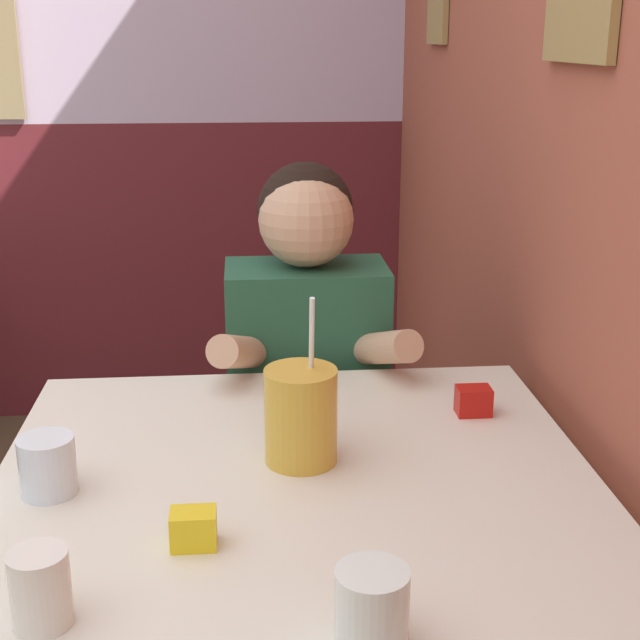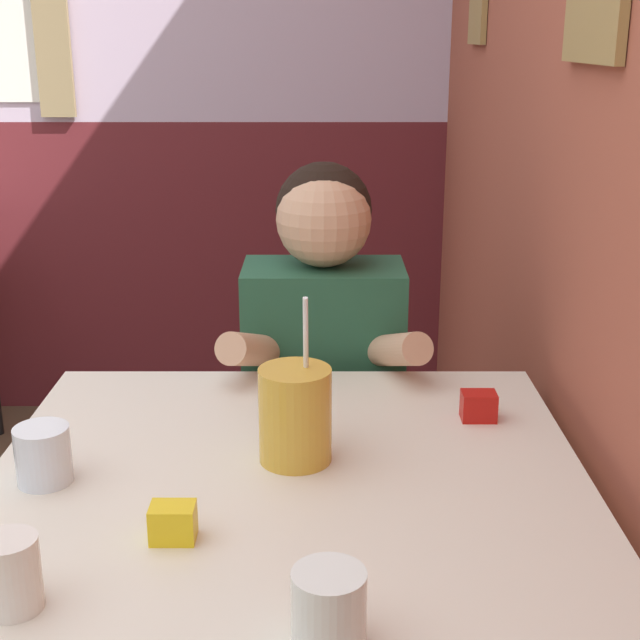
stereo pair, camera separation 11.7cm
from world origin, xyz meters
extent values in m
cube|color=#9E4C38|center=(1.51, 1.19, 1.35)|extent=(0.06, 4.38, 2.70)
cube|color=olive|center=(1.47, 0.66, 1.44)|extent=(0.02, 0.30, 0.18)
cube|color=olive|center=(1.47, 1.79, 1.47)|extent=(0.02, 0.22, 0.20)
cube|color=maroon|center=(0.00, 2.41, 0.55)|extent=(5.96, 0.06, 1.10)
cube|color=beige|center=(0.97, 0.34, 0.74)|extent=(0.92, 0.90, 0.04)
cylinder|color=black|center=(0.56, 0.76, 0.36)|extent=(0.04, 0.04, 0.72)
cylinder|color=black|center=(1.39, 0.76, 0.36)|extent=(0.04, 0.04, 0.72)
cube|color=#235138|center=(1.03, 0.95, 0.22)|extent=(0.31, 0.20, 0.45)
cube|color=#235138|center=(1.03, 0.95, 0.69)|extent=(0.34, 0.20, 0.49)
sphere|color=black|center=(1.03, 0.97, 1.05)|extent=(0.20, 0.20, 0.20)
sphere|color=tan|center=(1.03, 0.95, 1.04)|extent=(0.20, 0.20, 0.20)
cylinder|color=tan|center=(0.90, 0.81, 0.80)|extent=(0.14, 0.27, 0.15)
cylinder|color=tan|center=(1.17, 0.81, 0.80)|extent=(0.14, 0.27, 0.15)
cylinder|color=gold|center=(0.99, 0.41, 0.83)|extent=(0.11, 0.11, 0.15)
cylinder|color=white|center=(1.00, 0.41, 0.96)|extent=(0.01, 0.04, 0.14)
cylinder|color=silver|center=(0.61, 0.34, 0.80)|extent=(0.08, 0.08, 0.09)
cylinder|color=silver|center=(1.03, -0.04, 0.80)|extent=(0.08, 0.08, 0.09)
cylinder|color=silver|center=(0.67, 0.03, 0.80)|extent=(0.07, 0.07, 0.09)
cube|color=#B7140F|center=(1.30, 0.57, 0.78)|extent=(0.06, 0.04, 0.05)
cube|color=yellow|center=(0.83, 0.18, 0.78)|extent=(0.06, 0.04, 0.05)
camera|label=1|loc=(0.91, -0.86, 1.40)|focal=50.00mm
camera|label=2|loc=(1.02, -0.86, 1.40)|focal=50.00mm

